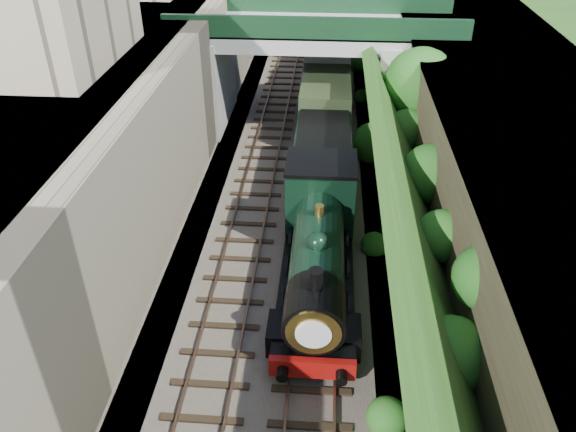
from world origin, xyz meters
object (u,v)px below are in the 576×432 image
at_px(road_bridge, 323,61).
at_px(tree, 422,87).
at_px(locomotive, 318,249).
at_px(tender, 322,163).

distance_m(road_bridge, tree, 7.38).
height_order(road_bridge, tree, road_bridge).
height_order(locomotive, tender, locomotive).
bearing_deg(tender, locomotive, -90.00).
xyz_separation_m(tree, tender, (-4.71, -2.69, -3.03)).
distance_m(tree, locomotive, 11.44).
bearing_deg(locomotive, tender, 90.00).
xyz_separation_m(road_bridge, locomotive, (0.26, -15.48, -2.18)).
xyz_separation_m(tree, locomotive, (-4.71, -10.05, -2.75)).
bearing_deg(road_bridge, tender, -88.20).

